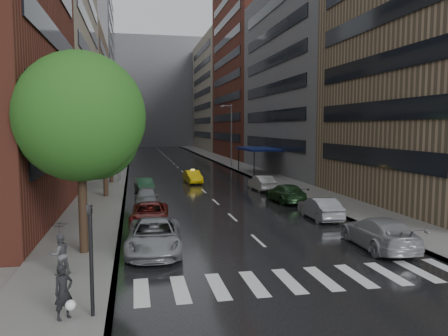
{
  "coord_description": "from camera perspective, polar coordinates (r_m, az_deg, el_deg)",
  "views": [
    {
      "loc": [
        -6.28,
        -17.47,
        5.94
      ],
      "look_at": [
        0.0,
        12.75,
        3.0
      ],
      "focal_mm": 35.0,
      "sensor_mm": 36.0,
      "label": 1
    }
  ],
  "objects": [
    {
      "name": "road",
      "position": [
        68.02,
        -6.39,
        0.4
      ],
      "size": [
        14.0,
        140.0,
        0.01
      ],
      "primitive_type": "cube",
      "color": "black",
      "rests_on": "ground"
    },
    {
      "name": "traffic_light",
      "position": [
        14.02,
        -16.99,
        -10.15
      ],
      "size": [
        0.18,
        0.15,
        3.45
      ],
      "color": "black",
      "rests_on": "sidewalk_left"
    },
    {
      "name": "tree_far",
      "position": [
        46.74,
        -14.63,
        4.37
      ],
      "size": [
        4.78,
        4.78,
        7.62
      ],
      "color": "#382619",
      "rests_on": "ground"
    },
    {
      "name": "awning",
      "position": [
        54.71,
        4.48,
        2.48
      ],
      "size": [
        4.0,
        8.0,
        3.12
      ],
      "color": "navy",
      "rests_on": "sidewalk_right"
    },
    {
      "name": "parked_cars_left",
      "position": [
        27.61,
        -9.75,
        -5.54
      ],
      "size": [
        2.87,
        23.8,
        1.53
      ],
      "color": "gray",
      "rests_on": "ground"
    },
    {
      "name": "sidewalk_left",
      "position": [
        67.78,
        -13.99,
        0.32
      ],
      "size": [
        4.0,
        140.0,
        0.15
      ],
      "primitive_type": "cube",
      "color": "gray",
      "rests_on": "ground"
    },
    {
      "name": "tree_near",
      "position": [
        20.74,
        -18.28,
        6.36
      ],
      "size": [
        5.84,
        5.84,
        9.31
      ],
      "color": "#382619",
      "rests_on": "ground"
    },
    {
      "name": "buildings_right",
      "position": [
        77.69,
        4.34,
        12.15
      ],
      "size": [
        8.05,
        109.1,
        36.0
      ],
      "color": "#937A5B",
      "rests_on": "ground"
    },
    {
      "name": "parked_cars_right",
      "position": [
        30.33,
        11.13,
        -4.55
      ],
      "size": [
        2.5,
        24.79,
        1.54
      ],
      "color": "#959499",
      "rests_on": "ground"
    },
    {
      "name": "ped_bag_walker",
      "position": [
        14.45,
        -20.17,
        -15.06
      ],
      "size": [
        0.73,
        0.7,
        1.67
      ],
      "color": "black",
      "rests_on": "sidewalk_left"
    },
    {
      "name": "taxi",
      "position": [
        46.08,
        -4.1,
        -1.14
      ],
      "size": [
        1.72,
        4.15,
        1.34
      ],
      "primitive_type": "imported",
      "rotation": [
        0.0,
        0.0,
        0.08
      ],
      "color": "yellow",
      "rests_on": "ground"
    },
    {
      "name": "sidewalk_right",
      "position": [
        69.42,
        1.02,
        0.59
      ],
      "size": [
        4.0,
        140.0,
        0.15
      ],
      "primitive_type": "cube",
      "color": "gray",
      "rests_on": "ground"
    },
    {
      "name": "crosswalk",
      "position": [
        17.79,
        10.68,
        -14.12
      ],
      "size": [
        13.15,
        2.8,
        0.01
      ],
      "color": "silver",
      "rests_on": "ground"
    },
    {
      "name": "building_far",
      "position": [
        135.99,
        -9.19,
        9.61
      ],
      "size": [
        40.0,
        14.0,
        32.0
      ],
      "primitive_type": "cube",
      "color": "slate",
      "rests_on": "ground"
    },
    {
      "name": "ped_black_umbrella",
      "position": [
        18.43,
        -20.68,
        -9.21
      ],
      "size": [
        0.99,
        0.98,
        2.09
      ],
      "color": "#4C4B51",
      "rests_on": "sidewalk_left"
    },
    {
      "name": "tree_mid",
      "position": [
        37.32,
        -15.36,
        4.89
      ],
      "size": [
        5.23,
        5.23,
        8.34
      ],
      "color": "#382619",
      "rests_on": "ground"
    },
    {
      "name": "street_lamp_right",
      "position": [
        64.02,
        0.9,
        4.5
      ],
      "size": [
        1.74,
        0.22,
        9.0
      ],
      "color": "gray",
      "rests_on": "sidewalk_right"
    },
    {
      "name": "ground",
      "position": [
        19.49,
        7.83,
        -12.36
      ],
      "size": [
        220.0,
        220.0,
        0.0
      ],
      "primitive_type": "plane",
      "color": "gray",
      "rests_on": "ground"
    },
    {
      "name": "street_lamp_left",
      "position": [
        47.5,
        -13.51,
        4.02
      ],
      "size": [
        1.74,
        0.22,
        9.0
      ],
      "color": "gray",
      "rests_on": "sidewalk_left"
    },
    {
      "name": "buildings_left",
      "position": [
        77.41,
        -18.56,
        12.62
      ],
      "size": [
        8.0,
        108.0,
        38.0
      ],
      "color": "maroon",
      "rests_on": "ground"
    }
  ]
}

